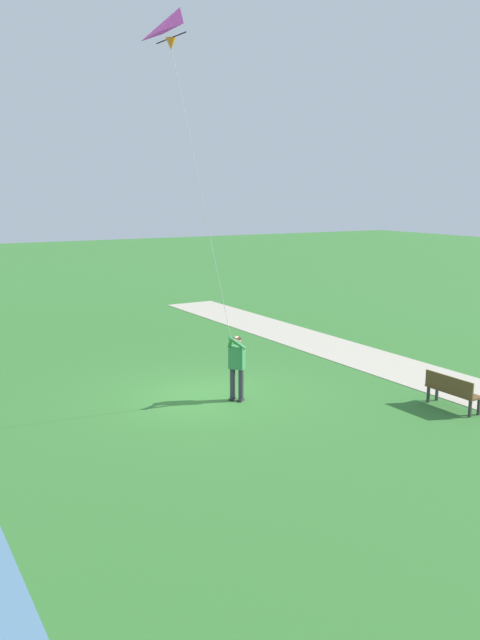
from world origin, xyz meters
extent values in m
plane|color=#33702D|center=(0.00, 0.00, 0.00)|extent=(120.00, 120.00, 0.00)
cube|color=#B7AD99|center=(-6.53, 2.00, 0.01)|extent=(3.04, 32.04, 0.02)
cube|color=#232328|center=(-0.60, 0.83, 0.03)|extent=(0.26, 0.23, 0.06)
cylinder|color=#383842|center=(-0.62, 0.82, 0.45)|extent=(0.14, 0.14, 0.82)
cube|color=#232328|center=(-0.45, 0.64, 0.03)|extent=(0.26, 0.23, 0.06)
cylinder|color=#383842|center=(-0.47, 0.63, 0.45)|extent=(0.14, 0.14, 0.82)
cube|color=#38894C|center=(-0.54, 0.72, 1.16)|extent=(0.42, 0.45, 0.60)
sphere|color=tan|center=(-0.54, 0.72, 1.62)|extent=(0.22, 0.22, 0.22)
ellipsoid|color=black|center=(-0.55, 0.71, 1.66)|extent=(0.32, 0.32, 0.13)
cylinder|color=#38894C|center=(-0.42, 0.93, 1.61)|extent=(0.56, 0.18, 0.43)
cylinder|color=#38894C|center=(-0.31, 0.79, 1.61)|extent=(0.30, 0.55, 0.43)
sphere|color=tan|center=(-0.24, 0.96, 1.74)|extent=(0.10, 0.10, 0.10)
pyramid|color=#E02D9E|center=(1.88, 2.76, 8.57)|extent=(0.57, 1.26, 0.56)
cone|color=orange|center=(2.09, 2.78, 8.21)|extent=(0.22, 0.22, 0.22)
cylinder|color=black|center=(2.09, 2.78, 8.32)|extent=(0.12, 1.16, 0.02)
cylinder|color=silver|center=(0.92, 1.87, 4.95)|extent=(2.35, 1.84, 6.42)
cube|color=brown|center=(-4.97, 4.03, 0.45)|extent=(0.47, 1.51, 0.05)
cube|color=brown|center=(-4.78, 4.04, 0.68)|extent=(0.07, 1.50, 0.40)
cube|color=#2D2D33|center=(-5.11, 3.36, 0.23)|extent=(0.06, 0.06, 0.45)
cube|color=#2D2D33|center=(-4.79, 3.37, 0.23)|extent=(0.06, 0.06, 0.45)
cube|color=#2D2D33|center=(-5.14, 4.70, 0.23)|extent=(0.06, 0.06, 0.45)
cube|color=#2D2D33|center=(-4.82, 4.70, 0.23)|extent=(0.06, 0.06, 0.45)
camera|label=1|loc=(7.62, 15.07, 5.36)|focal=36.66mm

